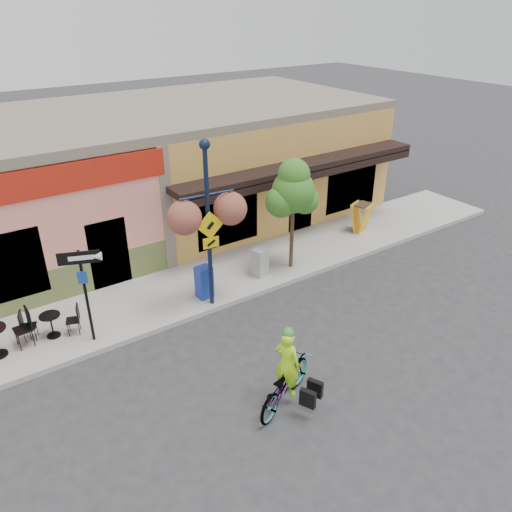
{
  "coord_description": "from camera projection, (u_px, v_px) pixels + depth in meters",
  "views": [
    {
      "loc": [
        -6.91,
        -10.08,
        8.06
      ],
      "look_at": [
        0.36,
        0.5,
        1.4
      ],
      "focal_mm": 35.0,
      "sensor_mm": 36.0,
      "label": 1
    }
  ],
  "objects": [
    {
      "name": "newspaper_box_grey",
      "position": [
        260.0,
        262.0,
        15.8
      ],
      "size": [
        0.51,
        0.48,
        0.91
      ],
      "primitive_type": null,
      "rotation": [
        0.0,
        0.0,
        0.25
      ],
      "color": "#9F9F9F",
      "rests_on": "sidewalk"
    },
    {
      "name": "lamp_post",
      "position": [
        208.0,
        227.0,
        13.44
      ],
      "size": [
        1.59,
        0.76,
        4.83
      ],
      "primitive_type": null,
      "rotation": [
        0.0,
        0.0,
        -0.1
      ],
      "color": "#121D39",
      "rests_on": "sidewalk"
    },
    {
      "name": "bicycle",
      "position": [
        285.0,
        383.0,
        10.95
      ],
      "size": [
        2.18,
        1.51,
        1.09
      ],
      "primitive_type": "imported",
      "rotation": [
        0.0,
        0.0,
        2.0
      ],
      "color": "maroon",
      "rests_on": "ground"
    },
    {
      "name": "newspaper_box_blue",
      "position": [
        204.0,
        282.0,
        14.64
      ],
      "size": [
        0.46,
        0.41,
        0.98
      ],
      "primitive_type": null,
      "rotation": [
        0.0,
        0.0,
        0.05
      ],
      "color": "#1B35A2",
      "rests_on": "sidewalk"
    },
    {
      "name": "ground",
      "position": [
        255.0,
        308.0,
        14.56
      ],
      "size": [
        90.0,
        90.0,
        0.0
      ],
      "primitive_type": "plane",
      "color": "#2D2D30",
      "rests_on": "ground"
    },
    {
      "name": "cafe_set_right",
      "position": [
        51.0,
        322.0,
        12.93
      ],
      "size": [
        1.58,
        1.16,
        0.85
      ],
      "primitive_type": null,
      "rotation": [
        0.0,
        0.0,
        -0.35
      ],
      "color": "black",
      "rests_on": "sidewalk"
    },
    {
      "name": "curb",
      "position": [
        245.0,
        298.0,
        14.93
      ],
      "size": [
        24.0,
        0.12,
        0.15
      ],
      "primitive_type": "cube",
      "color": "#A8A59E",
      "rests_on": "ground"
    },
    {
      "name": "building",
      "position": [
        144.0,
        169.0,
        19.01
      ],
      "size": [
        18.2,
        8.2,
        4.5
      ],
      "primitive_type": null,
      "color": "#F08976",
      "rests_on": "ground"
    },
    {
      "name": "sidewalk",
      "position": [
        220.0,
        278.0,
        15.99
      ],
      "size": [
        24.0,
        3.0,
        0.15
      ],
      "primitive_type": "cube",
      "color": "#9E9B93",
      "rests_on": "ground"
    },
    {
      "name": "one_way_sign",
      "position": [
        86.0,
        297.0,
        12.4
      ],
      "size": [
        1.0,
        0.57,
        2.59
      ],
      "primitive_type": null,
      "rotation": [
        0.0,
        0.0,
        -0.38
      ],
      "color": "black",
      "rests_on": "sidewalk"
    },
    {
      "name": "cyclist_rider",
      "position": [
        287.0,
        372.0,
        10.85
      ],
      "size": [
        0.6,
        0.7,
        1.63
      ],
      "primitive_type": "imported",
      "rotation": [
        0.0,
        0.0,
        2.0
      ],
      "color": "#B1FF1A",
      "rests_on": "ground"
    },
    {
      "name": "sandwich_board",
      "position": [
        366.0,
        219.0,
        18.64
      ],
      "size": [
        0.8,
        0.7,
        1.12
      ],
      "primitive_type": null,
      "rotation": [
        0.0,
        0.0,
        0.36
      ],
      "color": "yellow",
      "rests_on": "sidewalk"
    },
    {
      "name": "street_tree",
      "position": [
        293.0,
        215.0,
        15.68
      ],
      "size": [
        1.5,
        1.5,
        3.7
      ],
      "primitive_type": null,
      "rotation": [
        0.0,
        0.0,
        0.04
      ],
      "color": "#3D7A26",
      "rests_on": "sidewalk"
    }
  ]
}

